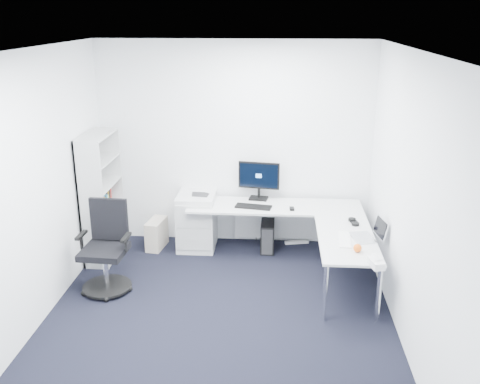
# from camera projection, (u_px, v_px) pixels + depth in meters

# --- Properties ---
(ground) EXTENTS (4.20, 4.20, 0.00)m
(ground) POSITION_uv_depth(u_px,v_px,m) (218.00, 321.00, 5.50)
(ground) COLOR black
(ceiling) EXTENTS (4.20, 4.20, 0.00)m
(ceiling) POSITION_uv_depth(u_px,v_px,m) (214.00, 50.00, 4.63)
(ceiling) COLOR white
(wall_back) EXTENTS (3.60, 0.02, 2.70)m
(wall_back) POSITION_uv_depth(u_px,v_px,m) (234.00, 145.00, 7.05)
(wall_back) COLOR white
(wall_back) RESTS_ON ground
(wall_front) EXTENTS (3.60, 0.02, 2.70)m
(wall_front) POSITION_uv_depth(u_px,v_px,m) (175.00, 317.00, 3.08)
(wall_front) COLOR white
(wall_front) RESTS_ON ground
(wall_left) EXTENTS (0.02, 4.20, 2.70)m
(wall_left) POSITION_uv_depth(u_px,v_px,m) (32.00, 193.00, 5.19)
(wall_left) COLOR white
(wall_left) RESTS_ON ground
(wall_right) EXTENTS (0.02, 4.20, 2.70)m
(wall_right) POSITION_uv_depth(u_px,v_px,m) (409.00, 202.00, 4.94)
(wall_right) COLOR white
(wall_right) RESTS_ON ground
(l_desk) EXTENTS (2.23, 1.25, 0.65)m
(l_desk) POSITION_uv_depth(u_px,v_px,m) (274.00, 239.00, 6.68)
(l_desk) COLOR silver
(l_desk) RESTS_ON ground
(drawer_pedestal) EXTENTS (0.49, 0.60, 0.75)m
(drawer_pedestal) POSITION_uv_depth(u_px,v_px,m) (197.00, 220.00, 7.14)
(drawer_pedestal) COLOR silver
(drawer_pedestal) RESTS_ON ground
(bookshelf) EXTENTS (0.31, 0.81, 1.62)m
(bookshelf) POSITION_uv_depth(u_px,v_px,m) (102.00, 197.00, 6.72)
(bookshelf) COLOR #B3B5B5
(bookshelf) RESTS_ON ground
(task_chair) EXTENTS (0.61, 0.61, 1.03)m
(task_chair) POSITION_uv_depth(u_px,v_px,m) (104.00, 249.00, 5.94)
(task_chair) COLOR black
(task_chair) RESTS_ON ground
(black_pc_tower) EXTENTS (0.18, 0.40, 0.39)m
(black_pc_tower) POSITION_uv_depth(u_px,v_px,m) (267.00, 236.00, 7.08)
(black_pc_tower) COLOR black
(black_pc_tower) RESTS_ON ground
(beige_pc_tower) EXTENTS (0.24, 0.43, 0.39)m
(beige_pc_tower) POSITION_uv_depth(u_px,v_px,m) (157.00, 234.00, 7.15)
(beige_pc_tower) COLOR #BAAF9E
(beige_pc_tower) RESTS_ON ground
(power_strip) EXTENTS (0.33, 0.12, 0.04)m
(power_strip) POSITION_uv_depth(u_px,v_px,m) (297.00, 242.00, 7.32)
(power_strip) COLOR white
(power_strip) RESTS_ON ground
(monitor) EXTENTS (0.56, 0.25, 0.52)m
(monitor) POSITION_uv_depth(u_px,v_px,m) (259.00, 180.00, 7.02)
(monitor) COLOR black
(monitor) RESTS_ON l_desk
(black_keyboard) EXTENTS (0.48, 0.24, 0.02)m
(black_keyboard) POSITION_uv_depth(u_px,v_px,m) (253.00, 207.00, 6.79)
(black_keyboard) COLOR black
(black_keyboard) RESTS_ON l_desk
(mouse) EXTENTS (0.06, 0.10, 0.03)m
(mouse) POSITION_uv_depth(u_px,v_px,m) (292.00, 209.00, 6.71)
(mouse) COLOR black
(mouse) RESTS_ON l_desk
(desk_phone) EXTENTS (0.22, 0.22, 0.14)m
(desk_phone) POSITION_uv_depth(u_px,v_px,m) (201.00, 196.00, 6.99)
(desk_phone) COLOR #28292B
(desk_phone) RESTS_ON l_desk
(laptop) EXTENTS (0.38, 0.37, 0.23)m
(laptop) POSITION_uv_depth(u_px,v_px,m) (363.00, 229.00, 5.83)
(laptop) COLOR silver
(laptop) RESTS_ON l_desk
(white_keyboard) EXTENTS (0.16, 0.45, 0.01)m
(white_keyboard) POSITION_uv_depth(u_px,v_px,m) (345.00, 239.00, 5.83)
(white_keyboard) COLOR white
(white_keyboard) RESTS_ON l_desk
(headphones) EXTENTS (0.16, 0.23, 0.06)m
(headphones) POSITION_uv_depth(u_px,v_px,m) (354.00, 221.00, 6.29)
(headphones) COLOR black
(headphones) RESTS_ON l_desk
(orange_fruit) EXTENTS (0.09, 0.09, 0.09)m
(orange_fruit) POSITION_uv_depth(u_px,v_px,m) (357.00, 248.00, 5.53)
(orange_fruit) COLOR orange
(orange_fruit) RESTS_ON l_desk
(tissue_box) EXTENTS (0.16, 0.23, 0.07)m
(tissue_box) POSITION_uv_depth(u_px,v_px,m) (376.00, 263.00, 5.22)
(tissue_box) COLOR white
(tissue_box) RESTS_ON l_desk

